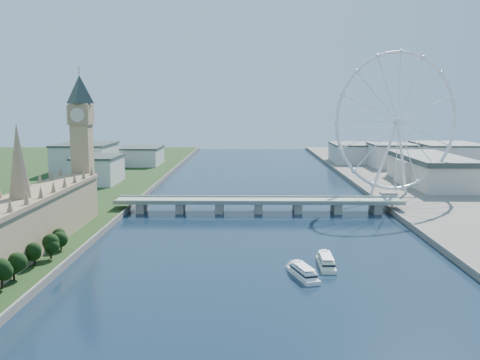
{
  "coord_description": "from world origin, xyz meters",
  "views": [
    {
      "loc": [
        -8.03,
        -105.22,
        82.02
      ],
      "look_at": [
        -12.82,
        210.0,
        37.58
      ],
      "focal_mm": 40.0,
      "sensor_mm": 36.0,
      "label": 1
    }
  ],
  "objects": [
    {
      "name": "parliament_range",
      "position": [
        -128.0,
        170.0,
        18.48
      ],
      "size": [
        24.0,
        200.0,
        70.0
      ],
      "color": "tan",
      "rests_on": "ground"
    },
    {
      "name": "big_ben",
      "position": [
        -128.0,
        278.0,
        66.57
      ],
      "size": [
        20.02,
        20.02,
        110.0
      ],
      "color": "tan",
      "rests_on": "ground"
    },
    {
      "name": "westminster_bridge",
      "position": [
        0.0,
        300.0,
        6.63
      ],
      "size": [
        220.0,
        22.0,
        9.5
      ],
      "color": "gray",
      "rests_on": "ground"
    },
    {
      "name": "london_eye",
      "position": [
        119.98,
        355.08,
        67.52
      ],
      "size": [
        113.6,
        39.12,
        124.3
      ],
      "color": "silver",
      "rests_on": "ground"
    },
    {
      "name": "county_hall",
      "position": [
        175.0,
        430.0,
        0.0
      ],
      "size": [
        54.0,
        144.0,
        35.0
      ],
      "primitive_type": null,
      "color": "beige",
      "rests_on": "ground"
    },
    {
      "name": "city_skyline",
      "position": [
        39.22,
        560.08,
        16.96
      ],
      "size": [
        505.0,
        280.0,
        32.0
      ],
      "color": "beige",
      "rests_on": "ground"
    },
    {
      "name": "tour_boat_near",
      "position": [
        18.46,
        142.05,
        0.0
      ],
      "size": [
        15.36,
        29.59,
        6.33
      ],
      "primitive_type": null,
      "rotation": [
        0.0,
        0.0,
        0.3
      ],
      "color": "white",
      "rests_on": "ground"
    },
    {
      "name": "tour_boat_far",
      "position": [
        32.0,
        159.74,
        0.0
      ],
      "size": [
        7.98,
        29.81,
        6.56
      ],
      "primitive_type": null,
      "rotation": [
        0.0,
        0.0,
        -0.01
      ],
      "color": "beige",
      "rests_on": "ground"
    }
  ]
}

